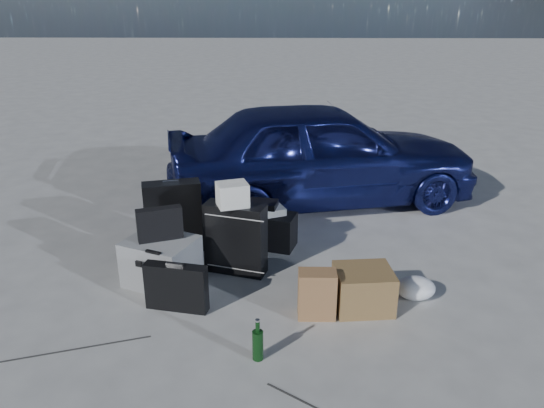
# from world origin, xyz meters

# --- Properties ---
(ground) EXTENTS (60.00, 60.00, 0.00)m
(ground) POSITION_xyz_m (0.00, 0.00, 0.00)
(ground) COLOR #B4B3AF
(ground) RESTS_ON ground
(car) EXTENTS (3.96, 2.25, 1.27)m
(car) POSITION_xyz_m (0.81, 2.65, 0.63)
(car) COLOR navy
(car) RESTS_ON ground
(pelican_case) EXTENTS (0.72, 0.67, 0.42)m
(pelican_case) POSITION_xyz_m (-0.74, 0.59, 0.21)
(pelican_case) COLOR gray
(pelican_case) RESTS_ON ground
(laptop_bag) EXTENTS (0.40, 0.23, 0.29)m
(laptop_bag) POSITION_xyz_m (-0.73, 0.61, 0.57)
(laptop_bag) COLOR black
(laptop_bag) RESTS_ON pelican_case
(briefcase) EXTENTS (0.53, 0.21, 0.40)m
(briefcase) POSITION_xyz_m (-0.52, 0.16, 0.20)
(briefcase) COLOR black
(briefcase) RESTS_ON ground
(suitcase_left) EXTENTS (0.59, 0.34, 0.73)m
(suitcase_left) POSITION_xyz_m (-0.75, 1.25, 0.36)
(suitcase_left) COLOR black
(suitcase_left) RESTS_ON ground
(suitcase_right) EXTENTS (0.59, 0.35, 0.67)m
(suitcase_right) POSITION_xyz_m (-0.09, 0.81, 0.34)
(suitcase_right) COLOR black
(suitcase_right) RESTS_ON ground
(white_carton) EXTENTS (0.32, 0.29, 0.21)m
(white_carton) POSITION_xyz_m (-0.11, 0.79, 0.78)
(white_carton) COLOR white
(white_carton) RESTS_ON suitcase_right
(duffel_bag) EXTENTS (0.76, 0.49, 0.35)m
(duffel_bag) POSITION_xyz_m (0.12, 1.39, 0.18)
(duffel_bag) COLOR black
(duffel_bag) RESTS_ON ground
(flat_box_white) EXTENTS (0.50, 0.44, 0.07)m
(flat_box_white) POSITION_xyz_m (0.14, 1.39, 0.39)
(flat_box_white) COLOR white
(flat_box_white) RESTS_ON duffel_bag
(flat_box_black) EXTENTS (0.32, 0.26, 0.06)m
(flat_box_black) POSITION_xyz_m (0.14, 1.38, 0.46)
(flat_box_black) COLOR black
(flat_box_black) RESTS_ON flat_box_white
(kraft_bag) EXTENTS (0.30, 0.18, 0.40)m
(kraft_bag) POSITION_xyz_m (0.62, 0.08, 0.20)
(kraft_bag) COLOR #8F5C3E
(kraft_bag) RESTS_ON ground
(cardboard_box) EXTENTS (0.50, 0.45, 0.34)m
(cardboard_box) POSITION_xyz_m (1.01, 0.21, 0.17)
(cardboard_box) COLOR olive
(cardboard_box) RESTS_ON ground
(plastic_bag) EXTENTS (0.37, 0.33, 0.19)m
(plastic_bag) POSITION_xyz_m (1.48, 0.37, 0.09)
(plastic_bag) COLOR white
(plastic_bag) RESTS_ON ground
(green_bottle) EXTENTS (0.09, 0.09, 0.31)m
(green_bottle) POSITION_xyz_m (0.17, -0.48, 0.16)
(green_bottle) COLOR black
(green_bottle) RESTS_ON ground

